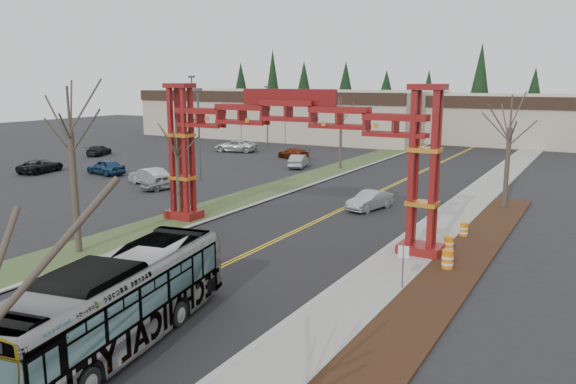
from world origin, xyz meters
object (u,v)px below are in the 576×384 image
Objects in this scene: barrel_mid at (449,246)px; parked_car_far_a at (299,161)px; transit_bus at (114,304)px; bare_tree_median_mid at (177,150)px; retail_building_east at (562,120)px; parked_car_mid_b at (106,167)px; light_pole_mid at (192,107)px; parked_car_near_b at (149,176)px; bare_tree_right_far at (510,128)px; parked_car_near_c at (41,166)px; parked_car_near_a at (162,182)px; silver_sedan at (370,200)px; parked_car_far_b at (235,146)px; gateway_arch at (288,135)px; parked_car_mid_a at (293,153)px; light_pole_near at (199,127)px; parked_car_far_c at (99,150)px; bare_tree_median_far at (341,116)px; barrel_south at (447,260)px; light_pole_far at (267,112)px; barrel_north at (464,230)px; retail_building_west at (292,113)px; street_sign at (403,259)px; bare_tree_median_near at (70,132)px.

parked_car_far_a is at bearing 133.46° from barrel_mid.
bare_tree_median_mid reaches higher than transit_bus.
retail_building_east is at bearing 73.91° from bare_tree_median_mid.
transit_bus is 38.24m from parked_car_mid_b.
light_pole_mid is (-33.66, 45.58, 4.04)m from transit_bus.
parked_car_near_b is 29.79m from bare_tree_right_far.
parked_car_mid_b reaches higher than parked_car_near_c.
bare_tree_right_far is 0.83× the size of light_pole_mid.
parked_car_mid_b is 19.51m from parked_car_far_a.
parked_car_far_a reaches higher than parked_car_near_a.
parked_car_far_b is at bearing 154.47° from silver_sedan.
parked_car_near_a is at bearing -56.27° from light_pole_mid.
gateway_arch is 4.04× the size of parked_car_mid_a.
light_pole_near is at bearing 123.52° from bare_tree_median_mid.
parked_car_far_c is at bearing -9.23° from parked_car_far_a.
barrel_mid is at bearing 5.92° from gateway_arch.
bare_tree_median_far is 32.51m from barrel_south.
parked_car_near_b is 1.03× the size of parked_car_mid_b.
parked_car_near_a is 3.66× the size of barrel_south.
parked_car_mid_a reaches higher than barrel_south.
parked_car_far_a is (-14.15, 38.99, -0.88)m from transit_bus.
barrel_south is (17.86, -26.70, -4.99)m from bare_tree_median_far.
bare_tree_right_far is at bearing 38.52° from bare_tree_median_mid.
transit_bus is 41.80m from bare_tree_median_far.
parked_car_far_c is at bearing -44.18° from parked_car_mid_a.
light_pole_far is 9.41× the size of barrel_north.
retail_building_west reaches higher than retail_building_east.
parked_car_near_b is at bearing 165.50° from barrel_mid.
light_pole_mid reaches higher than parked_car_far_b.
street_sign is (34.60, -36.72, 0.71)m from parked_car_far_b.
silver_sedan is 20.70m from bare_tree_median_near.
silver_sedan is at bearing 116.71° from street_sign.
bare_tree_right_far is (48.41, -6.21, 5.16)m from parked_car_far_c.
parked_car_far_c is (-12.62, -11.24, -0.12)m from parked_car_far_b.
parked_car_far_c is at bearing -170.88° from bare_tree_median_far.
parked_car_near_c reaches higher than silver_sedan.
transit_bus is at bearing -63.29° from light_pole_far.
bare_tree_right_far is at bearing -34.09° from light_pole_far.
parked_car_near_a reaches higher than parked_car_far_c.
silver_sedan is 1.08× the size of parked_car_near_a.
gateway_arch is 3.75× the size of parked_car_near_c.
barrel_south is at bearing 49.46° from transit_bus.
parked_car_near_c is 2.38× the size of street_sign.
parked_car_near_b reaches higher than barrel_south.
light_pole_far is 52.18m from barrel_south.
light_pole_near reaches higher than parked_car_far_c.
light_pole_near is 28.68m from barrel_mid.
light_pole_far is (1.85, 27.06, 4.07)m from parked_car_mid_b.
retail_building_east reaches higher than barrel_south.
parked_car_near_b is (-20.53, -0.50, 0.09)m from silver_sedan.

